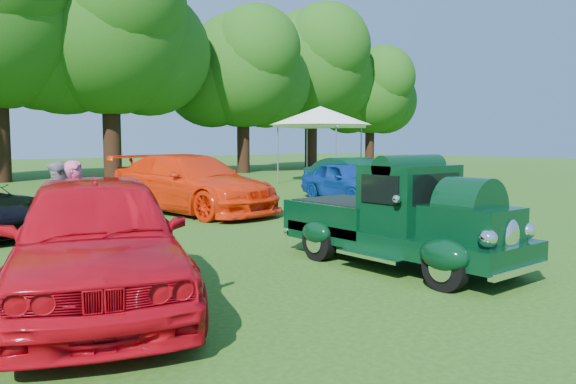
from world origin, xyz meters
TOP-DOWN VIEW (x-y plane):
  - ground at (0.00, 0.00)m, footprint 120.00×120.00m
  - hero_pickup at (1.82, 0.28)m, footprint 1.96×4.20m
  - red_convertible at (-2.79, 1.15)m, footprint 3.45×5.26m
  - back_car_orange at (2.59, 8.35)m, footprint 3.20×5.94m
  - back_car_blue at (8.28, 7.89)m, footprint 2.12×4.06m
  - back_car_green at (9.15, 8.29)m, footprint 1.77×4.38m
  - spectator_pink at (-2.04, 4.02)m, footprint 0.73×0.70m
  - spectator_grey at (-2.18, 4.44)m, footprint 0.96×1.02m
  - canopy_tent at (12.99, 14.36)m, footprint 6.31×6.31m
  - tree_line at (1.81, 23.94)m, footprint 62.67×10.28m

SIDE VIEW (x-z plane):
  - ground at x=0.00m, z-range 0.00..0.00m
  - back_car_blue at x=8.28m, z-range 0.00..1.32m
  - back_car_green at x=9.15m, z-range 0.00..1.41m
  - hero_pickup at x=1.82m, z-range -0.11..1.53m
  - back_car_orange at x=2.59m, z-range 0.00..1.64m
  - red_convertible at x=-2.79m, z-range 0.00..1.66m
  - spectator_grey at x=-2.18m, z-range 0.00..1.67m
  - spectator_pink at x=-2.04m, z-range 0.00..1.69m
  - canopy_tent at x=12.99m, z-range 1.34..4.99m
  - tree_line at x=1.81m, z-range 0.68..13.04m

